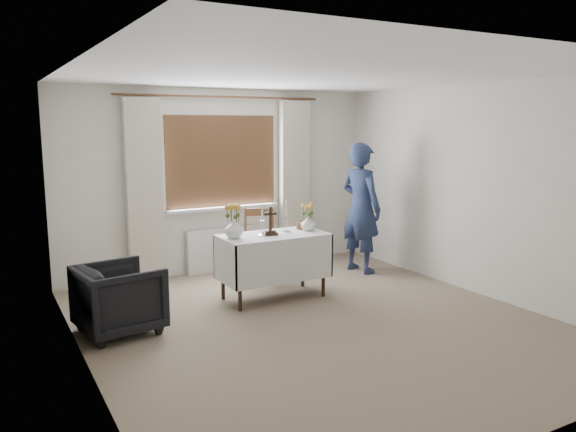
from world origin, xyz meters
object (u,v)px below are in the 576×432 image
(wooden_chair, at_px, (261,244))
(flower_vase_right, at_px, (308,223))
(person, at_px, (361,208))
(wooden_cross, at_px, (270,221))
(altar_table, at_px, (273,266))
(flower_vase_left, at_px, (234,229))
(armchair, at_px, (119,299))

(wooden_chair, bearing_deg, flower_vase_right, -54.57)
(person, distance_m, wooden_cross, 1.74)
(altar_table, relative_size, flower_vase_right, 6.92)
(altar_table, distance_m, wooden_chair, 0.85)
(flower_vase_left, bearing_deg, person, 12.64)
(flower_vase_right, bearing_deg, wooden_chair, 105.70)
(armchair, bearing_deg, wooden_chair, -71.67)
(person, bearing_deg, armchair, 90.97)
(wooden_cross, bearing_deg, flower_vase_left, -172.86)
(altar_table, xyz_separation_m, flower_vase_left, (-0.49, 0.02, 0.49))
(wooden_cross, bearing_deg, wooden_chair, 83.74)
(altar_table, xyz_separation_m, person, (1.61, 0.49, 0.51))
(armchair, distance_m, flower_vase_right, 2.36)
(flower_vase_left, bearing_deg, wooden_chair, 47.49)
(armchair, bearing_deg, flower_vase_right, -92.77)
(flower_vase_right, bearing_deg, person, 23.38)
(wooden_chair, bearing_deg, altar_table, -86.62)
(wooden_chair, relative_size, flower_vase_left, 4.24)
(wooden_chair, xyz_separation_m, flower_vase_left, (-0.73, -0.79, 0.41))
(person, height_order, flower_vase_left, person)
(armchair, distance_m, wooden_cross, 1.88)
(armchair, height_order, flower_vase_right, flower_vase_right)
(altar_table, height_order, wooden_chair, wooden_chair)
(armchair, height_order, wooden_cross, wooden_cross)
(altar_table, height_order, armchair, altar_table)
(wooden_chair, xyz_separation_m, person, (1.38, -0.32, 0.43))
(altar_table, distance_m, flower_vase_right, 0.66)
(flower_vase_left, bearing_deg, armchair, -168.84)
(wooden_chair, relative_size, wooden_cross, 2.79)
(person, xyz_separation_m, wooden_cross, (-1.67, -0.52, 0.04))
(wooden_cross, xyz_separation_m, flower_vase_left, (-0.44, 0.04, -0.06))
(armchair, xyz_separation_m, person, (3.44, 0.74, 0.55))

